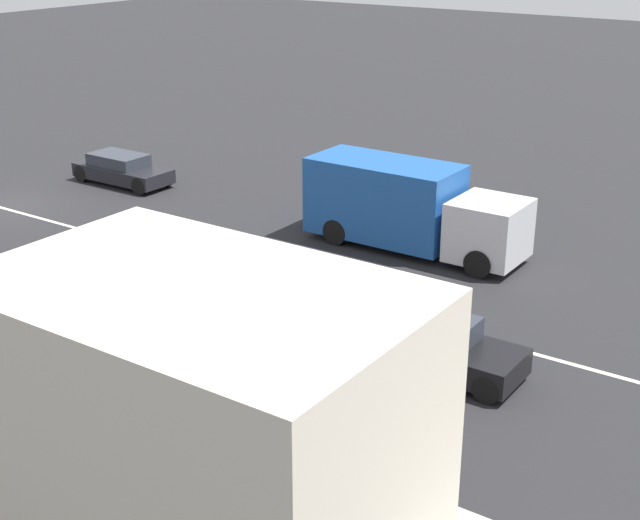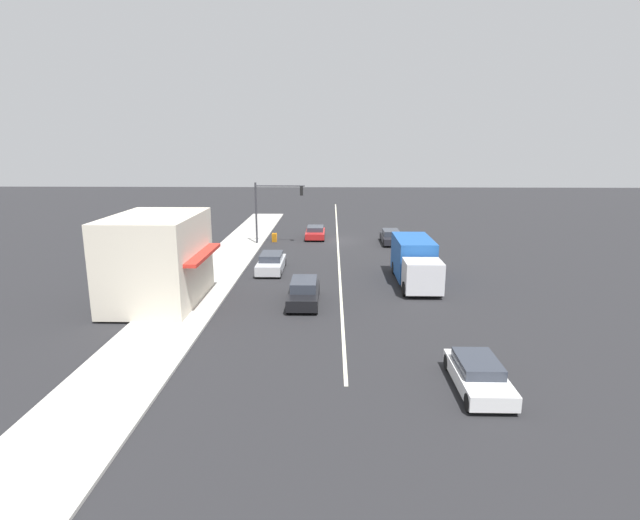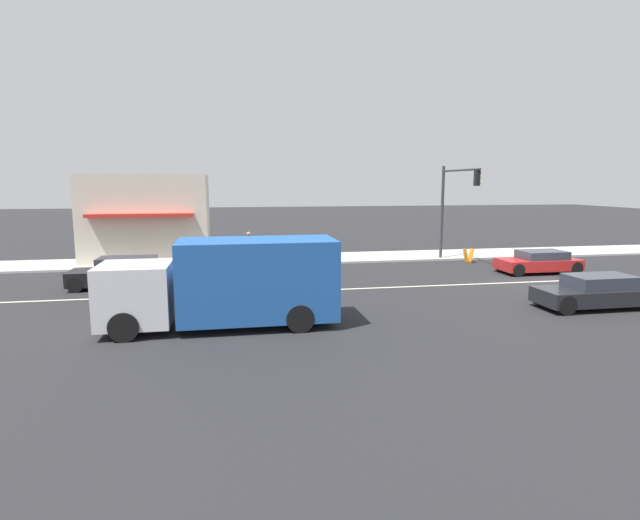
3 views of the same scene
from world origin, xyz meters
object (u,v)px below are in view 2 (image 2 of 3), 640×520
object	(u,v)px
traffic_signal_main	(271,202)
delivery_truck	(415,261)
sedan_dark	(391,237)
suv_black	(304,292)
pedestrian	(202,263)
sedan_silver	(271,263)
hatchback_red	(315,232)
warning_aframe_sign	(274,238)
van_white	(478,375)

from	to	relation	value
traffic_signal_main	delivery_truck	bearing A→B (deg)	130.70
sedan_dark	suv_black	world-z (taller)	suv_black
pedestrian	sedan_silver	xyz separation A→B (m)	(-4.66, -1.57, -0.33)
traffic_signal_main	sedan_silver	world-z (taller)	traffic_signal_main
delivery_truck	hatchback_red	world-z (taller)	delivery_truck
hatchback_red	warning_aframe_sign	bearing A→B (deg)	28.16
pedestrian	warning_aframe_sign	xyz separation A→B (m)	(-3.61, -12.82, -0.54)
sedan_silver	suv_black	size ratio (longest dim) A/B	0.99
van_white	sedan_silver	bearing A→B (deg)	-60.69
pedestrian	warning_aframe_sign	distance (m)	13.33
traffic_signal_main	sedan_dark	bearing A→B (deg)	-176.55
traffic_signal_main	delivery_truck	world-z (taller)	traffic_signal_main
pedestrian	delivery_truck	world-z (taller)	delivery_truck
hatchback_red	van_white	size ratio (longest dim) A/B	1.01
traffic_signal_main	sedan_dark	size ratio (longest dim) A/B	1.29
delivery_truck	suv_black	world-z (taller)	delivery_truck
hatchback_red	van_white	xyz separation A→B (m)	(-7.20, 31.12, -0.01)
hatchback_red	suv_black	xyz separation A→B (m)	(0.00, 20.79, 0.09)
sedan_silver	suv_black	bearing A→B (deg)	110.52
pedestrian	warning_aframe_sign	world-z (taller)	pedestrian
pedestrian	hatchback_red	size ratio (longest dim) A/B	0.39
traffic_signal_main	hatchback_red	world-z (taller)	traffic_signal_main
pedestrian	suv_black	world-z (taller)	pedestrian
van_white	hatchback_red	bearing A→B (deg)	-76.97
traffic_signal_main	hatchback_red	xyz separation A→B (m)	(-3.92, -3.14, -3.32)
delivery_truck	van_white	xyz separation A→B (m)	(0.00, 15.05, -0.90)
warning_aframe_sign	suv_black	world-z (taller)	suv_black
delivery_truck	suv_black	size ratio (longest dim) A/B	1.65
warning_aframe_sign	sedan_dark	size ratio (longest dim) A/B	0.19
traffic_signal_main	van_white	size ratio (longest dim) A/B	1.35
traffic_signal_main	hatchback_red	bearing A→B (deg)	-141.30
pedestrian	sedan_silver	world-z (taller)	pedestrian
traffic_signal_main	sedan_dark	xyz separation A→B (m)	(-11.12, -0.67, -3.29)
hatchback_red	van_white	bearing A→B (deg)	103.03
pedestrian	suv_black	distance (m)	9.52
delivery_truck	sedan_dark	size ratio (longest dim) A/B	1.73
pedestrian	suv_black	xyz separation A→B (m)	(-7.46, 5.91, -0.30)
warning_aframe_sign	sedan_dark	distance (m)	11.06
delivery_truck	sedan_silver	world-z (taller)	delivery_truck
pedestrian	sedan_silver	size ratio (longest dim) A/B	0.36
pedestrian	delivery_truck	bearing A→B (deg)	175.34
suv_black	sedan_silver	bearing A→B (deg)	-69.48
warning_aframe_sign	van_white	bearing A→B (deg)	110.82
pedestrian	van_white	bearing A→B (deg)	132.08
pedestrian	sedan_dark	world-z (taller)	pedestrian
pedestrian	hatchback_red	distance (m)	16.65
traffic_signal_main	delivery_truck	size ratio (longest dim) A/B	0.75
delivery_truck	sedan_silver	size ratio (longest dim) A/B	1.67
pedestrian	sedan_dark	bearing A→B (deg)	-139.76
delivery_truck	sedan_silver	bearing A→B (deg)	-15.47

